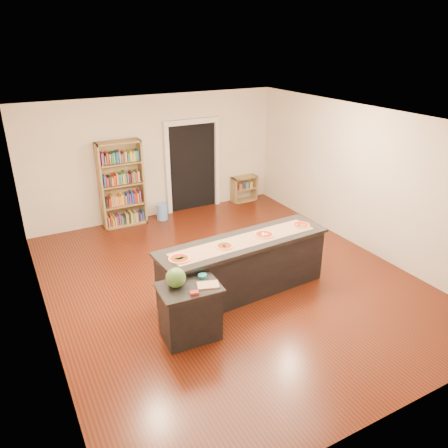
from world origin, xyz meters
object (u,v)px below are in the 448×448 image
watermelon (176,278)px  bookshelf (122,184)px  kitchen_island (243,266)px  waste_bin (162,212)px  low_shelf (244,189)px  side_counter (190,312)px

watermelon → bookshelf: bearing=83.3°
kitchen_island → waste_bin: (-0.06, 3.62, -0.30)m
watermelon → waste_bin: bearing=72.0°
bookshelf → low_shelf: 3.24m
low_shelf → watermelon: (-3.68, -4.35, 0.64)m
bookshelf → waste_bin: size_ratio=5.05×
waste_bin → watermelon: size_ratio=1.37×
waste_bin → side_counter: bearing=-105.7°
kitchen_island → low_shelf: 4.40m
low_shelf → waste_bin: size_ratio=1.73×
kitchen_island → low_shelf: size_ratio=4.45×
waste_bin → watermelon: bearing=-108.0°
waste_bin → watermelon: (-1.36, -4.20, 0.78)m
low_shelf → waste_bin: 2.33m
side_counter → bookshelf: bearing=89.0°
low_shelf → watermelon: 5.73m
waste_bin → kitchen_island: bearing=-89.1°
kitchen_island → side_counter: 1.43m
bookshelf → kitchen_island: bearing=-76.2°
bookshelf → low_shelf: bookshelf is taller
kitchen_island → low_shelf: bearing=55.7°
side_counter → low_shelf: 5.66m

